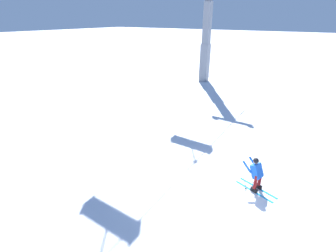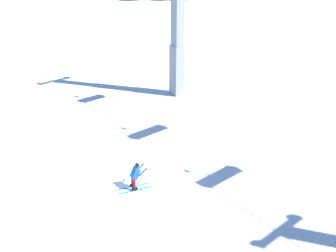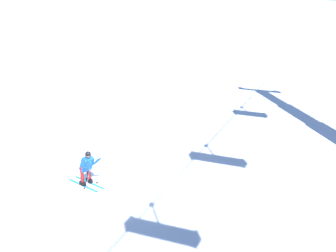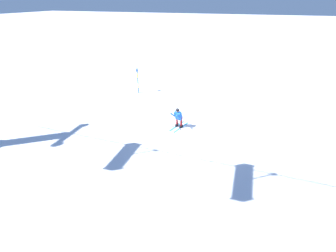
% 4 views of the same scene
% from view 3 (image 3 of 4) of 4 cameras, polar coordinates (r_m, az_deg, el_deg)
% --- Properties ---
extents(ground_plane, '(260.00, 260.00, 0.00)m').
position_cam_3_polar(ground_plane, '(18.21, -5.58, -6.57)').
color(ground_plane, white).
extents(skier_carving_main, '(0.99, 1.74, 1.54)m').
position_cam_3_polar(skier_carving_main, '(17.47, -10.28, -5.04)').
color(skier_carving_main, '#198CCC').
rests_on(skier_carving_main, ground_plane).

